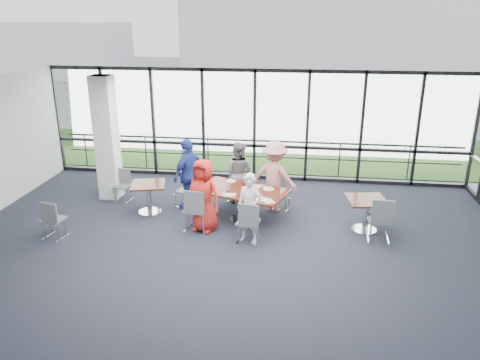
# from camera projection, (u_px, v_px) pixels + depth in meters

# --- Properties ---
(floor) EXTENTS (12.00, 10.00, 0.02)m
(floor) POSITION_uv_depth(u_px,v_px,m) (227.00, 261.00, 9.26)
(floor) COLOR #1D212C
(floor) RESTS_ON ground
(ceiling) EXTENTS (12.00, 10.00, 0.04)m
(ceiling) POSITION_uv_depth(u_px,v_px,m) (225.00, 100.00, 8.18)
(ceiling) COLOR white
(ceiling) RESTS_ON ground
(curtain_wall_back) EXTENTS (12.00, 0.10, 3.20)m
(curtain_wall_back) POSITION_uv_depth(u_px,v_px,m) (255.00, 125.00, 13.39)
(curtain_wall_back) COLOR white
(curtain_wall_back) RESTS_ON ground
(structural_column) EXTENTS (0.50, 0.50, 3.20)m
(structural_column) POSITION_uv_depth(u_px,v_px,m) (107.00, 139.00, 11.98)
(structural_column) COLOR white
(structural_column) RESTS_ON ground
(apron) EXTENTS (80.00, 70.00, 0.02)m
(apron) POSITION_uv_depth(u_px,v_px,m) (268.00, 137.00, 18.60)
(apron) COLOR gray
(apron) RESTS_ON ground
(grass_strip) EXTENTS (80.00, 5.00, 0.01)m
(grass_strip) POSITION_uv_depth(u_px,v_px,m) (263.00, 150.00, 16.72)
(grass_strip) COLOR #34511D
(grass_strip) RESTS_ON ground
(hangar_main) EXTENTS (24.00, 10.00, 6.00)m
(hangar_main) POSITION_uv_depth(u_px,v_px,m) (340.00, 35.00, 37.60)
(hangar_main) COLOR silver
(hangar_main) RESTS_ON ground
(hangar_aux) EXTENTS (10.00, 6.00, 4.00)m
(hangar_aux) POSITION_uv_depth(u_px,v_px,m) (60.00, 49.00, 37.02)
(hangar_aux) COLOR silver
(hangar_aux) RESTS_ON ground
(guard_rail) EXTENTS (12.00, 0.06, 0.06)m
(guard_rail) POSITION_uv_depth(u_px,v_px,m) (256.00, 156.00, 14.32)
(guard_rail) COLOR #2D2D33
(guard_rail) RESTS_ON ground
(main_table) EXTENTS (2.35, 1.78, 0.75)m
(main_table) POSITION_uv_depth(u_px,v_px,m) (242.00, 194.00, 10.92)
(main_table) COLOR #37110E
(main_table) RESTS_ON ground
(side_table_left) EXTENTS (0.96, 0.96, 0.75)m
(side_table_left) POSITION_uv_depth(u_px,v_px,m) (148.00, 189.00, 11.32)
(side_table_left) COLOR #37110E
(side_table_left) RESTS_ON ground
(side_table_right) EXTENTS (0.96, 0.96, 0.75)m
(side_table_right) POSITION_uv_depth(u_px,v_px,m) (366.00, 204.00, 10.37)
(side_table_right) COLOR #37110E
(side_table_right) RESTS_ON ground
(diner_near_left) EXTENTS (0.93, 0.75, 1.66)m
(diner_near_left) POSITION_uv_depth(u_px,v_px,m) (203.00, 196.00, 10.32)
(diner_near_left) COLOR red
(diner_near_left) RESTS_ON ground
(diner_near_right) EXTENTS (0.66, 0.57, 1.53)m
(diner_near_right) POSITION_uv_depth(u_px,v_px,m) (249.00, 208.00, 9.81)
(diner_near_right) COLOR silver
(diner_near_right) RESTS_ON ground
(diner_far_left) EXTENTS (0.88, 0.67, 1.61)m
(diner_far_left) POSITION_uv_depth(u_px,v_px,m) (238.00, 173.00, 11.89)
(diner_far_left) COLOR slate
(diner_far_left) RESTS_ON ground
(diner_far_right) EXTENTS (1.27, 0.92, 1.77)m
(diner_far_right) POSITION_uv_depth(u_px,v_px,m) (274.00, 177.00, 11.37)
(diner_far_right) COLOR #D07B7E
(diner_far_right) RESTS_ON ground
(diner_end) EXTENTS (0.99, 1.20, 1.79)m
(diner_end) POSITION_uv_depth(u_px,v_px,m) (189.00, 174.00, 11.50)
(diner_end) COLOR navy
(diner_end) RESTS_ON ground
(chair_main_nl) EXTENTS (0.52, 0.52, 0.98)m
(chair_main_nl) POSITION_uv_depth(u_px,v_px,m) (196.00, 210.00, 10.44)
(chair_main_nl) COLOR slate
(chair_main_nl) RESTS_ON ground
(chair_main_nr) EXTENTS (0.51, 0.51, 0.92)m
(chair_main_nr) POSITION_uv_depth(u_px,v_px,m) (248.00, 222.00, 9.89)
(chair_main_nr) COLOR slate
(chair_main_nr) RESTS_ON ground
(chair_main_fl) EXTENTS (0.58, 0.58, 0.92)m
(chair_main_fl) POSITION_uv_depth(u_px,v_px,m) (238.00, 184.00, 12.07)
(chair_main_fl) COLOR slate
(chair_main_fl) RESTS_ON ground
(chair_main_fr) EXTENTS (0.49, 0.49, 0.82)m
(chair_main_fr) POSITION_uv_depth(u_px,v_px,m) (281.00, 194.00, 11.56)
(chair_main_fr) COLOR slate
(chair_main_fr) RESTS_ON ground
(chair_main_end) EXTENTS (0.53, 0.53, 0.84)m
(chair_main_end) POSITION_uv_depth(u_px,v_px,m) (186.00, 191.00, 11.74)
(chair_main_end) COLOR slate
(chair_main_end) RESTS_ON ground
(chair_spare_la) EXTENTS (0.50, 0.50, 0.87)m
(chair_spare_la) POSITION_uv_depth(u_px,v_px,m) (53.00, 219.00, 10.07)
(chair_spare_la) COLOR slate
(chair_spare_la) RESTS_ON ground
(chair_spare_lb) EXTENTS (0.43, 0.43, 0.81)m
(chair_spare_lb) POSITION_uv_depth(u_px,v_px,m) (122.00, 186.00, 12.11)
(chair_spare_lb) COLOR slate
(chair_spare_lb) RESTS_ON ground
(chair_spare_r) EXTENTS (0.50, 0.50, 0.99)m
(chair_spare_r) POSITION_uv_depth(u_px,v_px,m) (380.00, 219.00, 9.95)
(chair_spare_r) COLOR slate
(chair_spare_r) RESTS_ON ground
(plate_nl) EXTENTS (0.24, 0.24, 0.01)m
(plate_nl) POSITION_uv_depth(u_px,v_px,m) (210.00, 191.00, 10.81)
(plate_nl) COLOR white
(plate_nl) RESTS_ON main_table
(plate_nr) EXTENTS (0.25, 0.25, 0.01)m
(plate_nr) POSITION_uv_depth(u_px,v_px,m) (262.00, 200.00, 10.29)
(plate_nr) COLOR white
(plate_nr) RESTS_ON main_table
(plate_fl) EXTENTS (0.24, 0.24, 0.01)m
(plate_fl) POSITION_uv_depth(u_px,v_px,m) (231.00, 181.00, 11.43)
(plate_fl) COLOR white
(plate_fl) RESTS_ON main_table
(plate_fr) EXTENTS (0.26, 0.26, 0.01)m
(plate_fr) POSITION_uv_depth(u_px,v_px,m) (269.00, 189.00, 10.92)
(plate_fr) COLOR white
(plate_fr) RESTS_ON main_table
(plate_end) EXTENTS (0.24, 0.24, 0.01)m
(plate_end) POSITION_uv_depth(u_px,v_px,m) (210.00, 184.00, 11.23)
(plate_end) COLOR white
(plate_end) RESTS_ON main_table
(tumbler_a) EXTENTS (0.08, 0.08, 0.15)m
(tumbler_a) POSITION_uv_depth(u_px,v_px,m) (228.00, 188.00, 10.76)
(tumbler_a) COLOR white
(tumbler_a) RESTS_ON main_table
(tumbler_b) EXTENTS (0.08, 0.08, 0.15)m
(tumbler_b) POSITION_uv_depth(u_px,v_px,m) (252.00, 192.00, 10.56)
(tumbler_b) COLOR white
(tumbler_b) RESTS_ON main_table
(tumbler_c) EXTENTS (0.07, 0.07, 0.15)m
(tumbler_c) POSITION_uv_depth(u_px,v_px,m) (250.00, 183.00, 11.08)
(tumbler_c) COLOR white
(tumbler_c) RESTS_ON main_table
(tumbler_d) EXTENTS (0.08, 0.08, 0.15)m
(tumbler_d) POSITION_uv_depth(u_px,v_px,m) (208.00, 184.00, 11.03)
(tumbler_d) COLOR white
(tumbler_d) RESTS_ON main_table
(menu_a) EXTENTS (0.31, 0.23, 0.00)m
(menu_a) POSITION_uv_depth(u_px,v_px,m) (229.00, 195.00, 10.58)
(menu_a) COLOR silver
(menu_a) RESTS_ON main_table
(menu_b) EXTENTS (0.32, 0.36, 0.00)m
(menu_b) POSITION_uv_depth(u_px,v_px,m) (269.00, 201.00, 10.22)
(menu_b) COLOR silver
(menu_b) RESTS_ON main_table
(menu_c) EXTENTS (0.32, 0.24, 0.00)m
(menu_c) POSITION_uv_depth(u_px,v_px,m) (255.00, 186.00, 11.11)
(menu_c) COLOR silver
(menu_c) RESTS_ON main_table
(condiment_caddy) EXTENTS (0.10, 0.07, 0.04)m
(condiment_caddy) POSITION_uv_depth(u_px,v_px,m) (244.00, 188.00, 10.93)
(condiment_caddy) COLOR black
(condiment_caddy) RESTS_ON main_table
(ketchup_bottle) EXTENTS (0.06, 0.06, 0.18)m
(ketchup_bottle) POSITION_uv_depth(u_px,v_px,m) (244.00, 185.00, 10.90)
(ketchup_bottle) COLOR maroon
(ketchup_bottle) RESTS_ON main_table
(green_bottle) EXTENTS (0.05, 0.05, 0.20)m
(green_bottle) POSITION_uv_depth(u_px,v_px,m) (247.00, 186.00, 10.84)
(green_bottle) COLOR #237737
(green_bottle) RESTS_ON main_table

